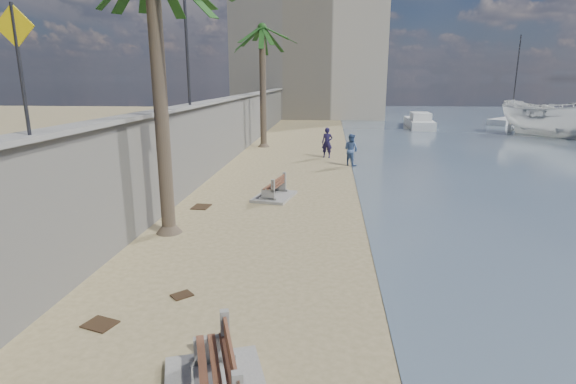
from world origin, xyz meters
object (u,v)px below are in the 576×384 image
object	(u,v)px
person_a	(327,140)
boat_cruiser	(552,117)
person_b	(351,148)
yacht_far	(419,124)
palm_back	(262,30)
bench_far	(274,189)
sailboat_west	(511,120)
bench_near	(216,377)

from	to	relation	value
person_a	boat_cruiser	world-z (taller)	boat_cruiser
person_a	person_b	world-z (taller)	person_a
person_a	yacht_far	distance (m)	20.73
palm_back	person_b	size ratio (longest dim) A/B	4.58
bench_far	palm_back	world-z (taller)	palm_back
bench_far	palm_back	bearing A→B (deg)	100.10
person_b	sailboat_west	distance (m)	32.17
person_a	yacht_far	world-z (taller)	person_a
bench_near	person_b	xyz separation A→B (m)	(2.76, 19.15, 0.56)
bench_near	palm_back	distance (m)	26.91
bench_far	person_a	bearing A→B (deg)	78.38
palm_back	person_a	bearing A→B (deg)	-41.96
bench_far	person_a	size ratio (longest dim) A/B	1.07
sailboat_west	bench_near	bearing A→B (deg)	-114.87
bench_far	palm_back	distance (m)	15.95
person_b	boat_cruiser	size ratio (longest dim) A/B	0.47
palm_back	yacht_far	xyz separation A→B (m)	(13.43, 14.65, -7.49)
sailboat_west	person_a	bearing A→B (deg)	-129.47
bench_far	yacht_far	size ratio (longest dim) A/B	0.29
bench_near	sailboat_west	size ratio (longest dim) A/B	0.28
palm_back	person_b	distance (m)	11.13
palm_back	person_b	bearing A→B (deg)	-48.26
bench_far	sailboat_west	xyz separation A→B (m)	(21.72, 33.75, -0.07)
yacht_far	bench_near	bearing A→B (deg)	169.05
bench_near	person_b	size ratio (longest dim) A/B	1.35
person_b	boat_cruiser	xyz separation A→B (m)	(17.01, 14.51, 0.68)
boat_cruiser	yacht_far	xyz separation A→B (m)	(-9.40, 6.67, -1.30)
person_a	person_b	distance (m)	2.82
person_b	sailboat_west	size ratio (longest dim) A/B	0.21
bench_far	person_b	bearing A→B (deg)	65.45
bench_far	person_a	xyz separation A→B (m)	(2.02, 9.83, 0.68)
person_b	yacht_far	size ratio (longest dim) A/B	0.25
person_a	sailboat_west	size ratio (longest dim) A/B	0.23
person_a	boat_cruiser	distance (m)	21.93
bench_near	bench_far	xyz separation A→B (m)	(-0.60, 11.80, -0.04)
boat_cruiser	bench_far	bearing A→B (deg)	-163.66
yacht_far	person_a	bearing A→B (deg)	157.90
palm_back	yacht_far	distance (m)	21.24
palm_back	person_b	world-z (taller)	palm_back
bench_far	yacht_far	bearing A→B (deg)	68.98
bench_near	yacht_far	distance (m)	41.63
boat_cruiser	bench_near	bearing A→B (deg)	-151.11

